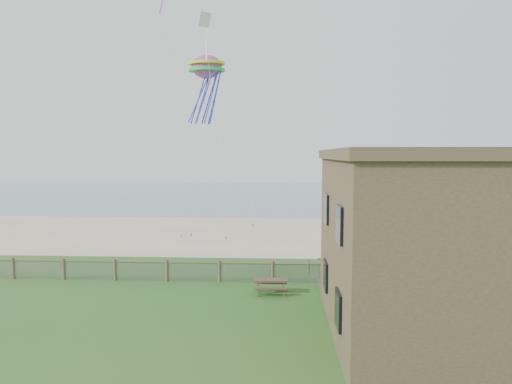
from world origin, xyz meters
TOP-DOWN VIEW (x-y plane):
  - ground at (0.00, 0.00)m, footprint 160.00×160.00m
  - sand_beach at (0.00, 22.00)m, footprint 72.00×20.00m
  - ocean at (0.00, 66.00)m, footprint 160.00×68.00m
  - chainlink_fence at (0.00, 6.00)m, footprint 36.20×0.20m
  - motel_deck at (13.00, 5.00)m, footprint 15.00×2.00m
  - picnic_table at (2.94, 3.99)m, footprint 1.73×1.31m
  - octopus_kite at (-2.47, 17.36)m, footprint 3.23×2.53m
  - kite_white at (-2.17, 14.86)m, footprint 1.96×2.16m

SIDE VIEW (x-z plane):
  - ground at x=0.00m, z-range 0.00..0.00m
  - ocean at x=0.00m, z-range -0.01..0.01m
  - sand_beach at x=0.00m, z-range -0.01..0.01m
  - motel_deck at x=13.00m, z-range 0.00..0.50m
  - picnic_table at x=2.94m, z-range 0.00..0.72m
  - chainlink_fence at x=0.00m, z-range -0.07..1.18m
  - octopus_kite at x=-2.47m, z-range 9.56..15.58m
  - kite_white at x=-2.17m, z-range 14.57..17.56m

